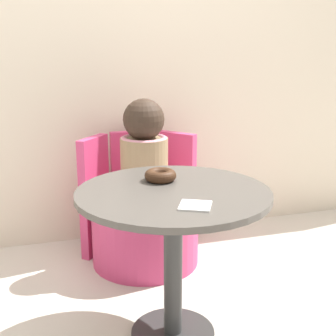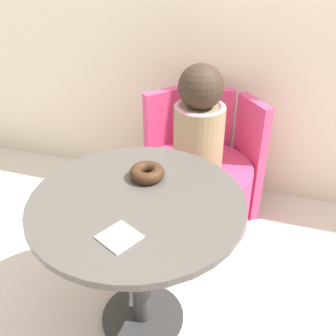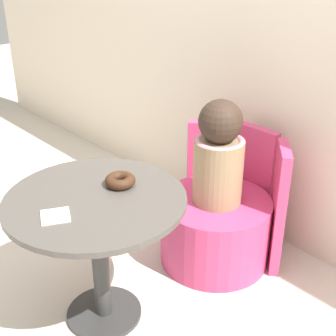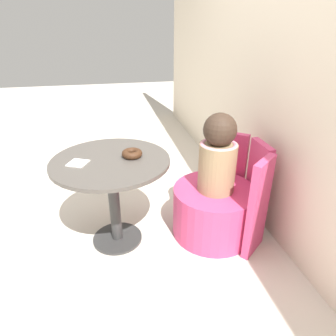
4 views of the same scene
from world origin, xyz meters
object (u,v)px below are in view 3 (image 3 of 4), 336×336
Objects in this scene: tub_chair at (215,230)px; child_figure at (219,155)px; round_table at (97,224)px; donut at (120,181)px.

child_figure is at bearing 180.00° from tub_chair.
tub_chair is 1.08× the size of child_figure.
round_table is 0.71m from child_figure.
tub_chair is 4.44× the size of donut.
child_figure reaches higher than donut.
round_table is at bearing -94.71° from child_figure.
child_figure is 4.13× the size of donut.
tub_chair is at bearing 82.94° from donut.
donut is (-0.07, -0.56, 0.03)m from child_figure.
round_table is 5.76× the size of donut.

